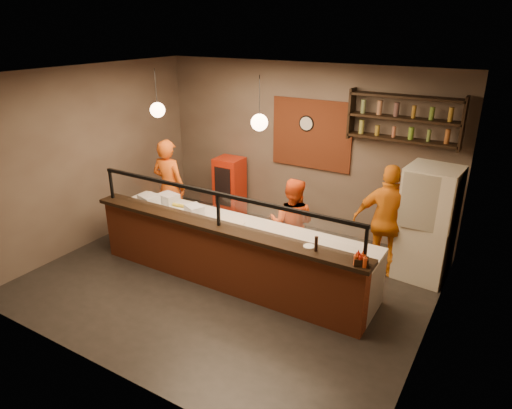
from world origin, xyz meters
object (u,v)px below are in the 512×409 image
Objects in this scene: pepper_mill at (316,244)px; fridge at (427,224)px; cook_left at (169,187)px; cook_right at (388,222)px; pizza_dough at (229,221)px; cook_mid at (292,224)px; red_cooler at (230,187)px; wall_clock at (307,123)px; condiment_caddy at (361,261)px.

fridge is at bearing 62.40° from pepper_mill.
cook_right reaches higher than cook_left.
pizza_dough is at bearing 154.50° from cook_left.
fridge is (1.95, 0.82, 0.14)m from cook_mid.
fridge reaches higher than pepper_mill.
pizza_dough is (-0.79, -0.66, 0.12)m from cook_mid.
pepper_mill is (-1.03, -1.97, 0.24)m from fridge.
wall_clock is at bearing 9.92° from red_cooler.
cook_mid reaches higher than pepper_mill.
cook_left is 1.00× the size of cook_right.
wall_clock is at bearing -40.58° from cook_right.
pizza_dough is (-0.24, -2.28, -1.19)m from wall_clock.
condiment_caddy is 0.82× the size of pepper_mill.
wall_clock reaches higher than cook_left.
condiment_caddy is at bearing -53.33° from wall_clock.
wall_clock is 3.27m from pepper_mill.
cook_mid is 9.09× the size of condiment_caddy.
cook_left is 8.82× the size of pepper_mill.
red_cooler is (0.53, 1.26, -0.30)m from cook_left.
fridge is at bearing -168.19° from cook_right.
wall_clock is at bearing 167.23° from fridge.
wall_clock is 2.17m from red_cooler.
cook_mid is at bearing 9.79° from cook_right.
red_cooler reaches higher than condiment_caddy.
cook_left is 3.58× the size of pizza_dough.
cook_mid is at bearing 142.21° from condiment_caddy.
fridge is at bearing -8.11° from red_cooler.
cook_right is 1.47× the size of red_cooler.
pizza_dough is 1.80m from pepper_mill.
wall_clock is at bearing -147.97° from cook_left.
cook_right reaches higher than fridge.
cook_mid is 0.85× the size of fridge.
cook_mid is at bearing 128.57° from pepper_mill.
wall_clock is 2.87m from fridge.
cook_mid is 1.52m from pepper_mill.
fridge is (4.60, 0.78, -0.00)m from cook_left.
condiment_caddy is (-0.40, -2.02, 0.18)m from fridge.
condiment_caddy is 0.64m from pepper_mill.
cook_mid is 1.03m from pizza_dough.
cook_left is 1.47× the size of red_cooler.
fridge is 10.72× the size of condiment_caddy.
cook_mid is (0.55, -1.62, -1.31)m from wall_clock.
fridge is 2.24m from pepper_mill.
wall_clock is 2.58m from pizza_dough.
cook_right is at bearing 74.40° from pepper_mill.
cook_left is 1.99m from pizza_dough.
cook_mid is at bearing -152.32° from fridge.
pizza_dough is (-2.19, -1.23, -0.02)m from cook_right.
cook_right is at bearing -150.88° from fridge.
condiment_caddy is (3.67, -2.51, 0.47)m from red_cooler.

